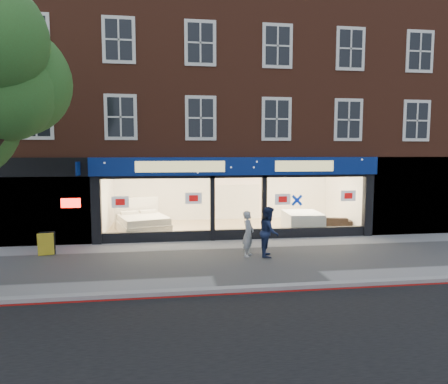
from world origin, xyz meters
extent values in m
plane|color=gray|center=(0.00, 0.00, 0.00)|extent=(120.00, 120.00, 0.00)
cube|color=#8C0A07|center=(0.00, -3.10, 0.01)|extent=(60.00, 0.10, 0.01)
cube|color=gray|center=(0.00, -2.90, 0.06)|extent=(60.00, 0.25, 0.12)
cube|color=tan|center=(0.00, 5.25, 0.05)|extent=(11.00, 4.50, 0.10)
cube|color=brown|center=(0.00, 7.00, 6.65)|extent=(19.00, 8.00, 6.70)
cube|color=#2D2D30|center=(0.00, 7.00, 10.15)|extent=(19.00, 8.00, 0.30)
cube|color=navy|center=(0.00, 2.88, 2.95)|extent=(11.40, 0.28, 0.70)
cube|color=black|center=(0.00, 3.08, 0.20)|extent=(11.00, 0.18, 0.40)
cube|color=black|center=(-5.50, 3.05, 1.30)|extent=(0.35, 0.30, 2.60)
cube|color=black|center=(5.50, 3.05, 1.30)|extent=(0.35, 0.30, 2.60)
cube|color=white|center=(-3.25, 3.00, 1.45)|extent=(4.20, 0.02, 2.10)
cube|color=white|center=(3.25, 3.00, 1.45)|extent=(4.20, 0.02, 2.10)
cube|color=white|center=(0.00, 3.25, 1.15)|extent=(1.80, 0.02, 2.10)
cube|color=silver|center=(0.00, 7.50, 1.30)|extent=(11.00, 0.20, 2.60)
cube|color=#FFEAC6|center=(0.00, 5.25, 2.60)|extent=(11.00, 4.50, 0.12)
cube|color=black|center=(-7.60, 3.30, 1.65)|extent=(3.80, 0.60, 3.30)
cube|color=#FF140C|center=(-6.40, 2.95, 1.60)|extent=(0.70, 0.04, 0.35)
cube|color=black|center=(7.50, 3.20, 1.65)|extent=(4.00, 0.40, 3.30)
cube|color=beige|center=(-3.85, 4.66, 0.30)|extent=(2.49, 2.71, 0.39)
cube|color=beige|center=(-3.85, 4.66, 0.63)|extent=(2.39, 2.60, 0.28)
cube|color=beige|center=(-4.20, 5.79, 0.77)|extent=(1.95, 0.71, 1.35)
cube|color=beige|center=(-4.49, 5.31, 0.84)|extent=(0.80, 0.56, 0.13)
cube|color=beige|center=(-3.69, 5.56, 0.84)|extent=(0.80, 0.56, 0.13)
cube|color=brown|center=(-4.40, 6.50, 0.38)|extent=(0.58, 0.58, 0.55)
cube|color=silver|center=(3.10, 4.27, 0.23)|extent=(1.62, 2.00, 0.25)
cube|color=silver|center=(3.10, 4.27, 0.48)|extent=(1.62, 2.00, 0.25)
cube|color=silver|center=(3.10, 4.27, 0.73)|extent=(1.62, 2.00, 0.25)
imported|color=black|center=(4.56, 4.42, 0.34)|extent=(1.79, 1.09, 0.49)
cube|color=yellow|center=(-6.90, 1.49, 0.40)|extent=(0.58, 0.44, 0.80)
imported|color=#A1A4A8|center=(-0.13, 0.46, 0.76)|extent=(0.60, 0.67, 1.53)
imported|color=#192346|center=(0.55, 0.32, 0.84)|extent=(0.83, 0.95, 1.68)
camera|label=1|loc=(-2.80, -12.51, 3.49)|focal=32.00mm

